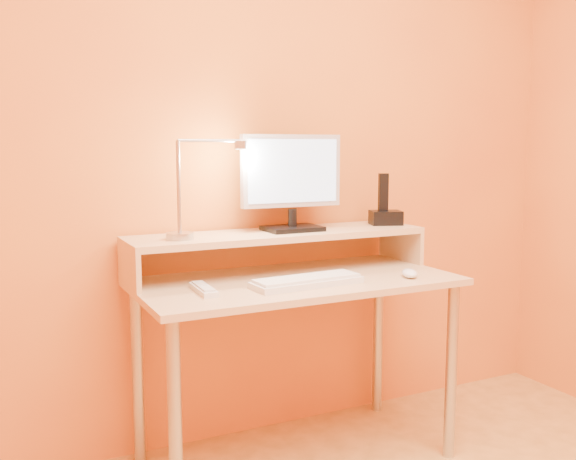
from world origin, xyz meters
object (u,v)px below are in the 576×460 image
keyboard (307,282)px  mouse (410,273)px  remote_control (203,290)px  phone_dock (386,218)px  monitor_panel (291,171)px  lamp_base (180,236)px

keyboard → mouse: size_ratio=4.21×
mouse → remote_control: mouse is taller
phone_dock → remote_control: phone_dock is taller
monitor_panel → keyboard: 0.49m
lamp_base → keyboard: 0.49m
lamp_base → keyboard: size_ratio=0.24×
lamp_base → mouse: lamp_base is taller
phone_dock → mouse: phone_dock is taller
lamp_base → remote_control: lamp_base is taller
keyboard → mouse: mouse is taller
remote_control → phone_dock: bearing=15.9°
keyboard → mouse: bearing=-10.7°
lamp_base → mouse: 0.87m
monitor_panel → phone_dock: monitor_panel is taller
phone_dock → mouse: 0.39m
mouse → keyboard: bearing=-163.7°
monitor_panel → mouse: 0.61m
lamp_base → mouse: bearing=-20.2°
monitor_panel → keyboard: bearing=-104.0°
lamp_base → phone_dock: size_ratio=0.77×
phone_dock → keyboard: size_ratio=0.32×
phone_dock → keyboard: (-0.53, -0.28, -0.18)m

